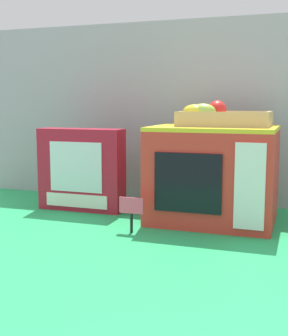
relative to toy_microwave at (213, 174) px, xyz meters
name	(u,v)px	position (x,y,z in m)	size (l,w,h in m)	color
ground_plane	(163,216)	(-0.16, 0.01, -0.15)	(1.70, 1.70, 0.00)	#219E54
display_back_panel	(183,113)	(-0.16, 0.26, 0.18)	(1.61, 0.03, 0.65)	#A0A3A8
toy_microwave	(213,174)	(0.00, 0.00, 0.00)	(0.37, 0.29, 0.29)	red
food_groups_crate	(220,119)	(0.02, 0.01, 0.17)	(0.27, 0.20, 0.08)	tan
cookie_set_box	(81,170)	(-0.45, 0.00, -0.01)	(0.29, 0.08, 0.28)	#B2192D
price_sign	(131,209)	(-0.19, -0.20, -0.08)	(0.07, 0.01, 0.10)	black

